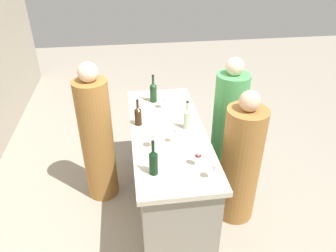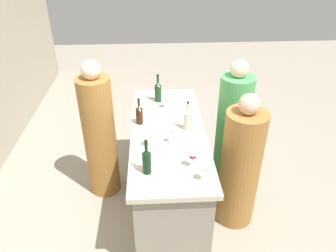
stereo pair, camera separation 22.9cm
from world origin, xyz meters
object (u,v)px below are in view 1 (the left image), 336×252
at_px(wine_bottle_second_right_olive_green, 153,92).
at_px(wine_glass_near_left, 214,168).
at_px(wine_bottle_leftmost_dark_green, 153,161).
at_px(person_center_guest, 228,127).
at_px(wine_glass_near_center, 198,155).
at_px(person_server_behind, 97,139).
at_px(wine_bottle_second_left_clear_pale, 187,118).
at_px(wine_glass_near_right, 175,133).
at_px(person_left_guest, 241,164).
at_px(wine_bottle_center_amber_brown, 138,115).
at_px(wine_glass_far_center, 154,137).
at_px(wine_glass_far_left, 163,100).

xyz_separation_m(wine_bottle_second_right_olive_green, wine_glass_near_left, (-1.43, -0.33, -0.02)).
xyz_separation_m(wine_bottle_leftmost_dark_green, person_center_guest, (1.01, -0.97, -0.37)).
xyz_separation_m(wine_glass_near_left, wine_glass_near_center, (0.19, 0.08, -0.00)).
height_order(person_center_guest, person_server_behind, person_server_behind).
bearing_deg(wine_bottle_second_right_olive_green, wine_bottle_second_left_clear_pale, -156.84).
bearing_deg(wine_bottle_leftmost_dark_green, wine_glass_near_right, -30.72).
relative_size(wine_glass_near_right, person_left_guest, 0.11).
distance_m(wine_bottle_center_amber_brown, wine_glass_far_center, 0.44).
bearing_deg(wine_bottle_center_amber_brown, wine_glass_near_right, -140.39).
xyz_separation_m(wine_glass_far_left, wine_glass_far_center, (-0.74, 0.19, 0.01)).
distance_m(wine_glass_near_right, wine_glass_far_center, 0.21).
xyz_separation_m(wine_bottle_second_left_clear_pale, wine_glass_near_left, (-0.79, -0.06, -0.01)).
xyz_separation_m(wine_bottle_center_amber_brown, person_center_guest, (0.21, -1.04, -0.36)).
xyz_separation_m(wine_bottle_second_left_clear_pale, person_left_guest, (-0.28, -0.51, -0.41)).
bearing_deg(person_left_guest, wine_bottle_leftmost_dark_green, 19.31).
distance_m(wine_glass_near_center, person_center_guest, 1.18).
bearing_deg(wine_glass_near_left, wine_glass_near_right, 22.08).
bearing_deg(wine_glass_far_left, person_center_guest, -97.50).
distance_m(wine_glass_near_right, person_left_guest, 0.78).
distance_m(wine_glass_far_center, person_center_guest, 1.19).
bearing_deg(wine_bottle_second_right_olive_green, wine_glass_far_center, 174.31).
bearing_deg(person_server_behind, wine_glass_near_right, -31.94).
bearing_deg(wine_bottle_second_right_olive_green, wine_glass_far_left, -152.86).
relative_size(wine_bottle_leftmost_dark_green, wine_glass_far_center, 2.07).
bearing_deg(person_left_guest, wine_glass_near_right, -6.12).
bearing_deg(wine_glass_far_center, person_left_guest, -89.50).
xyz_separation_m(wine_bottle_second_left_clear_pale, wine_glass_near_center, (-0.60, 0.02, -0.01)).
distance_m(wine_bottle_leftmost_dark_green, wine_bottle_center_amber_brown, 0.80).
distance_m(wine_bottle_leftmost_dark_green, wine_glass_far_center, 0.37).
relative_size(wine_bottle_second_right_olive_green, person_server_behind, 0.20).
bearing_deg(wine_glass_far_left, wine_bottle_center_amber_brown, 136.21).
bearing_deg(wine_glass_near_left, wine_bottle_center_amber_brown, 30.12).
bearing_deg(wine_bottle_second_left_clear_pale, wine_glass_near_left, -175.43).
bearing_deg(person_center_guest, wine_glass_near_right, 34.05).
distance_m(wine_glass_near_center, wine_glass_near_right, 0.38).
distance_m(wine_glass_near_left, wine_glass_far_center, 0.66).
distance_m(wine_glass_near_left, wine_glass_near_right, 0.59).
xyz_separation_m(wine_bottle_second_right_olive_green, wine_glass_far_left, (-0.18, -0.09, -0.02)).
distance_m(wine_bottle_second_right_olive_green, wine_glass_far_left, 0.21).
height_order(wine_bottle_center_amber_brown, wine_glass_near_center, wine_bottle_center_amber_brown).
relative_size(wine_glass_near_center, person_center_guest, 0.10).
bearing_deg(wine_bottle_leftmost_dark_green, wine_bottle_second_left_clear_pale, -31.45).
bearing_deg(wine_glass_far_left, wine_glass_near_center, -171.48).
relative_size(wine_glass_far_center, person_center_guest, 0.10).
distance_m(wine_bottle_leftmost_dark_green, wine_bottle_second_left_clear_pale, 0.77).
xyz_separation_m(wine_glass_near_right, person_left_guest, (-0.03, -0.66, -0.41)).
height_order(wine_bottle_leftmost_dark_green, wine_glass_near_left, wine_bottle_leftmost_dark_green).
distance_m(wine_bottle_leftmost_dark_green, wine_glass_near_left, 0.48).
relative_size(wine_bottle_center_amber_brown, wine_glass_near_center, 1.87).
height_order(wine_bottle_leftmost_dark_green, wine_glass_far_center, wine_bottle_leftmost_dark_green).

